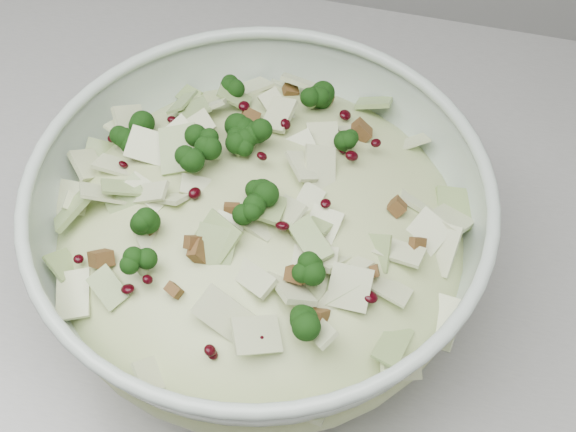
# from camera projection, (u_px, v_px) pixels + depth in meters

# --- Properties ---
(mixing_bowl) EXTENTS (0.37, 0.37, 0.14)m
(mixing_bowl) POSITION_uv_depth(u_px,v_px,m) (261.00, 238.00, 0.61)
(mixing_bowl) COLOR #B7C9BA
(mixing_bowl) RESTS_ON counter
(salad) EXTENTS (0.33, 0.33, 0.14)m
(salad) POSITION_uv_depth(u_px,v_px,m) (260.00, 222.00, 0.59)
(salad) COLOR #C6C989
(salad) RESTS_ON mixing_bowl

